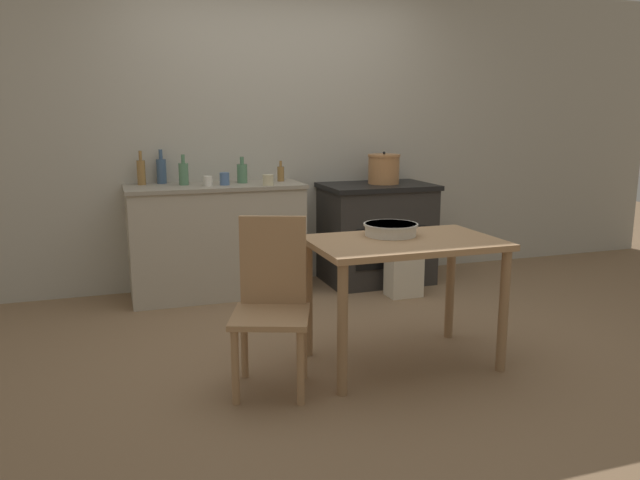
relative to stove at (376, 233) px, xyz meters
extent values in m
plane|color=#896B4C|center=(-0.81, -1.24, -0.43)|extent=(14.00, 14.00, 0.00)
cube|color=#B2AD9E|center=(-0.81, 0.35, 0.84)|extent=(8.00, 0.07, 2.55)
cube|color=#B2A893|center=(-1.39, 0.04, 0.00)|extent=(1.36, 0.54, 0.87)
cube|color=gray|center=(-1.39, 0.04, 0.45)|extent=(1.39, 0.57, 0.03)
cube|color=#2D2B28|center=(0.00, 0.00, -0.02)|extent=(0.90, 0.62, 0.82)
cube|color=black|center=(0.00, 0.00, 0.41)|extent=(0.94, 0.66, 0.04)
cube|color=black|center=(0.00, -0.31, -0.07)|extent=(0.63, 0.01, 0.34)
cube|color=#A87F56|center=(-0.60, -1.74, 0.30)|extent=(1.07, 0.68, 0.03)
cylinder|color=#97724E|center=(-1.09, -2.03, -0.08)|extent=(0.06, 0.06, 0.71)
cylinder|color=#97724E|center=(-0.12, -2.03, -0.08)|extent=(0.06, 0.06, 0.71)
cylinder|color=#97724E|center=(-1.09, -1.45, -0.08)|extent=(0.06, 0.06, 0.71)
cylinder|color=#97724E|center=(-0.12, -1.45, -0.08)|extent=(0.06, 0.06, 0.71)
cube|color=#A87F56|center=(-1.43, -1.86, -0.02)|extent=(0.51, 0.51, 0.03)
cube|color=#A87F56|center=(-1.37, -1.69, 0.24)|extent=(0.35, 0.15, 0.49)
cylinder|color=#A87F56|center=(-1.64, -1.96, -0.23)|extent=(0.04, 0.04, 0.40)
cylinder|color=#A87F56|center=(-1.33, -2.07, -0.23)|extent=(0.04, 0.04, 0.40)
cylinder|color=#A87F56|center=(-1.53, -1.65, -0.23)|extent=(0.04, 0.04, 0.40)
cylinder|color=#A87F56|center=(-1.22, -1.76, -0.23)|extent=(0.04, 0.04, 0.40)
cube|color=beige|center=(0.03, -0.50, -0.25)|extent=(0.27, 0.19, 0.37)
cylinder|color=#B77A47|center=(0.06, 0.00, 0.54)|extent=(0.27, 0.27, 0.23)
cylinder|color=#B77A47|center=(0.06, 0.00, 0.67)|extent=(0.28, 0.28, 0.02)
sphere|color=black|center=(0.06, 0.00, 0.69)|extent=(0.02, 0.02, 0.02)
cylinder|color=silver|center=(-0.63, -1.60, 0.35)|extent=(0.30, 0.30, 0.07)
cylinder|color=beige|center=(-0.63, -1.60, 0.38)|extent=(0.32, 0.32, 0.01)
cylinder|color=olive|center=(-1.93, 0.21, 0.57)|extent=(0.07, 0.07, 0.19)
cylinder|color=olive|center=(-1.93, 0.21, 0.70)|extent=(0.02, 0.02, 0.07)
cylinder|color=#517F5B|center=(-1.62, 0.08, 0.55)|extent=(0.08, 0.08, 0.17)
cylinder|color=#517F5B|center=(-1.62, 0.08, 0.67)|extent=(0.03, 0.03, 0.07)
cylinder|color=olive|center=(-0.83, 0.11, 0.53)|extent=(0.06, 0.06, 0.12)
cylinder|color=olive|center=(-0.83, 0.11, 0.61)|extent=(0.02, 0.02, 0.05)
cylinder|color=#517F5B|center=(-1.15, 0.08, 0.54)|extent=(0.08, 0.08, 0.15)
cylinder|color=#517F5B|center=(-1.15, 0.08, 0.65)|extent=(0.03, 0.03, 0.06)
cylinder|color=#3D5675|center=(-1.77, 0.25, 0.57)|extent=(0.08, 0.08, 0.20)
cylinder|color=#3D5675|center=(-1.77, 0.25, 0.70)|extent=(0.03, 0.03, 0.08)
cylinder|color=silver|center=(-1.45, -0.06, 0.51)|extent=(0.07, 0.07, 0.08)
cylinder|color=#4C6B99|center=(-1.32, -0.02, 0.52)|extent=(0.08, 0.08, 0.10)
cylinder|color=beige|center=(-1.00, -0.16, 0.51)|extent=(0.08, 0.08, 0.08)
camera|label=1|loc=(-2.19, -4.88, 1.03)|focal=35.00mm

